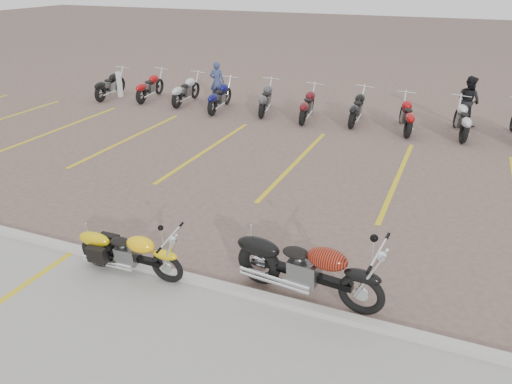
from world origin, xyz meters
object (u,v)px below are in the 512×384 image
yellow_cruiser (129,253)px  flame_cruiser (305,269)px  person_b (468,101)px  person_a (217,82)px  bollard (119,84)px

yellow_cruiser → flame_cruiser: flame_cruiser is taller
flame_cruiser → person_b: person_b is taller
yellow_cruiser → person_b: (4.95, 11.69, 0.41)m
person_a → yellow_cruiser: bearing=99.6°
flame_cruiser → person_a: person_a is taller
person_a → person_b: person_b is taller
person_b → yellow_cruiser: bearing=110.6°
flame_cruiser → person_a: 12.85m
bollard → flame_cruiser: bearing=-42.1°
yellow_cruiser → bollard: (-8.12, 10.53, 0.09)m
flame_cruiser → person_a: size_ratio=1.60×
person_a → person_b: bearing=172.3°
yellow_cruiser → bollard: bearing=126.3°
yellow_cruiser → person_a: 12.01m
yellow_cruiser → person_b: person_b is taller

